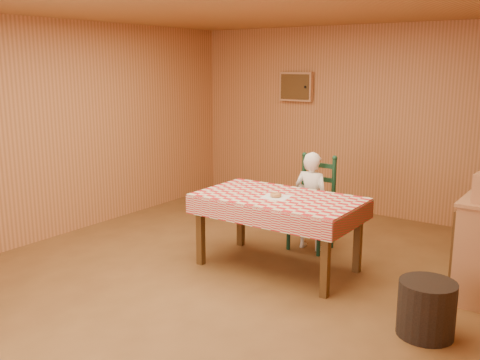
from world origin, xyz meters
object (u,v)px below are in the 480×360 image
(dining_table, at_px, (278,204))
(ladder_chair, at_px, (313,205))
(storage_bin, at_px, (426,309))
(seated_child, at_px, (311,201))

(dining_table, xyz_separation_m, ladder_chair, (0.00, 0.79, -0.18))
(dining_table, bearing_deg, storage_bin, -18.10)
(storage_bin, bearing_deg, ladder_chair, 141.45)
(ladder_chair, distance_m, seated_child, 0.08)
(ladder_chair, height_order, seated_child, seated_child)
(ladder_chair, xyz_separation_m, seated_child, (-0.00, -0.06, 0.06))
(ladder_chair, bearing_deg, storage_bin, -38.55)
(seated_child, height_order, storage_bin, seated_child)
(ladder_chair, distance_m, storage_bin, 2.16)
(dining_table, relative_size, ladder_chair, 1.53)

